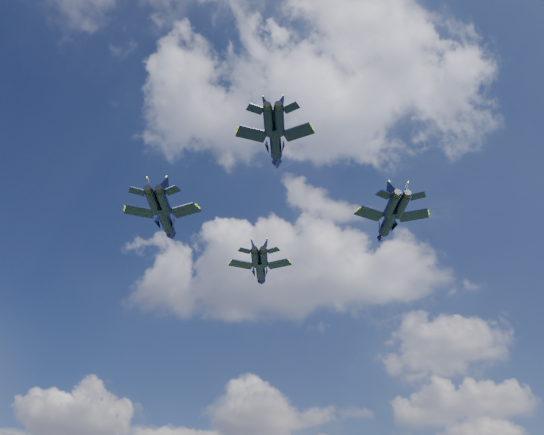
{
  "coord_description": "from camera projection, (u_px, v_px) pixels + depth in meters",
  "views": [
    {
      "loc": [
        11.61,
        -74.51,
        3.35
      ],
      "look_at": [
        -2.87,
        1.85,
        55.52
      ],
      "focal_mm": 35.0,
      "sensor_mm": 36.0,
      "label": 1
    }
  ],
  "objects": [
    {
      "name": "jet_slot",
      "position": [
        276.0,
        144.0,
        77.38
      ],
      "size": [
        11.31,
        14.71,
        3.49
      ],
      "rotation": [
        0.0,
        0.0,
        0.13
      ],
      "color": "black"
    },
    {
      "name": "jet_left",
      "position": [
        166.0,
        219.0,
        94.62
      ],
      "size": [
        13.54,
        17.65,
        4.18
      ],
      "rotation": [
        0.0,
        0.0,
        0.14
      ],
      "color": "black"
    },
    {
      "name": "jet_lead",
      "position": [
        261.0,
        270.0,
        111.51
      ],
      "size": [
        12.95,
        16.99,
        4.02
      ],
      "rotation": [
        0.0,
        0.0,
        0.17
      ],
      "color": "black"
    },
    {
      "name": "jet_right",
      "position": [
        388.0,
        223.0,
        92.87
      ],
      "size": [
        12.66,
        17.04,
        4.01
      ],
      "rotation": [
        0.0,
        0.0,
        0.26
      ],
      "color": "black"
    }
  ]
}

